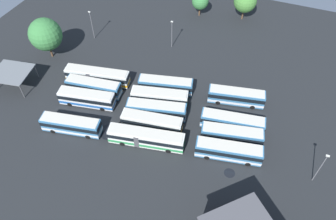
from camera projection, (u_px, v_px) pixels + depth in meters
The scene contains 24 objects.
ground_plane at pixel (157, 116), 64.64m from camera, with size 108.31×108.31×0.00m, color black.
bus_row0_slot0 at pixel (71, 125), 60.72m from camera, with size 11.65×4.75×3.36m.
bus_row0_slot2 at pixel (87, 98), 65.42m from camera, with size 11.70×4.72×3.36m.
bus_row0_slot3 at pixel (94, 87), 67.63m from camera, with size 11.90×4.17×3.36m.
bus_row0_slot4 at pixel (97, 76), 69.96m from camera, with size 14.24×5.19×3.36m.
bus_row1_slot0 at pixel (146, 138), 58.68m from camera, with size 14.24×5.23×3.36m.
bus_row1_slot1 at pixel (152, 122), 61.13m from camera, with size 11.92×4.36×3.36m.
bus_row1_slot2 at pixel (156, 110), 63.30m from camera, with size 12.04×5.29×3.36m.
bus_row1_slot3 at pixel (160, 97), 65.62m from camera, with size 11.82×5.26×3.36m.
bus_row1_slot4 at pixel (166, 85), 67.99m from camera, with size 11.68×5.22×3.36m.
bus_row2_slot0 at pixel (229, 151), 56.72m from camera, with size 12.01×4.78×3.36m.
bus_row2_slot1 at pixel (232, 135), 59.11m from camera, with size 11.57×4.91×3.36m.
bus_row2_slot2 at pixel (232, 122), 61.18m from camera, with size 12.27×4.45×3.36m.
bus_row2_slot4 at pixel (236, 96), 65.75m from camera, with size 11.68×4.83×3.36m.
maintenance_shelter at pixel (11, 73), 68.08m from camera, with size 8.81×8.30×3.67m.
lamp_post_by_building at pixel (320, 167), 51.81m from camera, with size 0.56×0.28×7.43m.
lamp_post_far_corner at pixel (172, 33), 76.73m from camera, with size 0.56×0.28×7.29m.
lamp_post_near_entrance at pixel (92, 24), 79.08m from camera, with size 0.56×0.28×7.58m.
tree_northeast at pixel (200, 1), 86.24m from camera, with size 4.50×4.50×6.51m.
tree_north_edge at pixel (245, 1), 84.25m from camera, with size 6.02×6.02×8.32m.
tree_west_edge at pixel (45, 34), 72.74m from camera, with size 7.44×7.44×9.89m.
puddle_back_corner at pixel (110, 132), 61.84m from camera, with size 3.96×3.96×0.01m, color black.
puddle_front_lane at pixel (186, 84), 70.79m from camera, with size 3.68×3.68×0.01m, color black.
puddle_between_rows at pixel (229, 173), 55.79m from camera, with size 1.94×1.94×0.01m, color black.
Camera 1 is at (17.84, -38.56, 48.78)m, focal length 34.44 mm.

